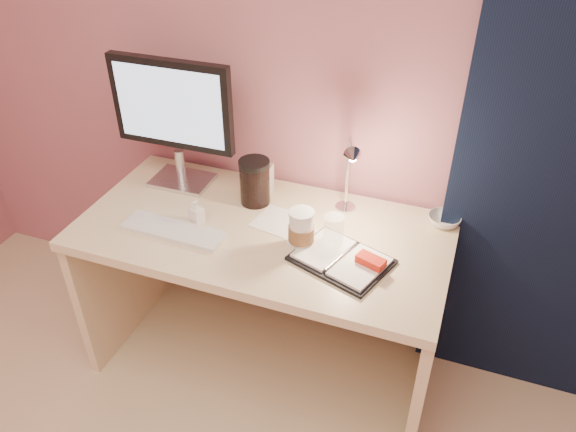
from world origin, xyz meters
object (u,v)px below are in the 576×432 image
(desk, at_px, (271,263))
(bowl, at_px, (444,220))
(desk_lamp, at_px, (335,171))
(coffee_cup, at_px, (301,230))
(clear_cup, at_px, (334,231))
(dark_jar, at_px, (255,184))
(planner, at_px, (344,259))
(lotion_bottle, at_px, (197,212))
(keyboard, at_px, (174,230))
(monitor, at_px, (174,112))
(product_box, at_px, (261,180))

(desk, xyz_separation_m, bowl, (0.64, 0.19, 0.25))
(bowl, distance_m, desk_lamp, 0.47)
(coffee_cup, xyz_separation_m, clear_cup, (0.11, 0.04, -0.01))
(desk, height_order, dark_jar, dark_jar)
(planner, relative_size, coffee_cup, 2.51)
(lotion_bottle, bearing_deg, bowl, 19.54)
(bowl, bearing_deg, keyboard, -156.92)
(dark_jar, relative_size, desk_lamp, 0.49)
(monitor, bearing_deg, keyboard, -66.83)
(monitor, relative_size, coffee_cup, 3.58)
(dark_jar, height_order, desk_lamp, desk_lamp)
(desk, bearing_deg, lotion_bottle, -153.42)
(coffee_cup, bearing_deg, product_box, 134.77)
(product_box, bearing_deg, planner, -37.40)
(coffee_cup, bearing_deg, lotion_bottle, 179.92)
(monitor, height_order, coffee_cup, monitor)
(coffee_cup, xyz_separation_m, product_box, (-0.27, 0.27, -0.00))
(monitor, xyz_separation_m, clear_cup, (0.73, -0.20, -0.26))
(bowl, bearing_deg, product_box, -176.43)
(coffee_cup, xyz_separation_m, dark_jar, (-0.27, 0.21, 0.01))
(planner, xyz_separation_m, bowl, (0.30, 0.35, 0.01))
(bowl, bearing_deg, lotion_bottle, -160.46)
(monitor, bearing_deg, clear_cup, -16.01)
(monitor, bearing_deg, desk_lamp, -3.88)
(keyboard, bearing_deg, desk, 36.29)
(monitor, height_order, planner, monitor)
(coffee_cup, bearing_deg, bowl, 34.02)
(planner, distance_m, product_box, 0.53)
(desk, height_order, planner, planner)
(dark_jar, bearing_deg, desk_lamp, -1.04)
(lotion_bottle, xyz_separation_m, dark_jar, (0.15, 0.21, 0.03))
(desk, height_order, desk_lamp, desk_lamp)
(clear_cup, height_order, dark_jar, dark_jar)
(keyboard, bearing_deg, dark_jar, 56.58)
(planner, relative_size, clear_cup, 2.99)
(desk, relative_size, dark_jar, 8.33)
(monitor, height_order, keyboard, monitor)
(planner, distance_m, clear_cup, 0.11)
(product_box, bearing_deg, dark_jar, -93.11)
(keyboard, height_order, dark_jar, dark_jar)
(monitor, distance_m, dark_jar, 0.43)
(keyboard, xyz_separation_m, product_box, (0.21, 0.35, 0.06))
(desk, bearing_deg, product_box, 123.30)
(desk, distance_m, coffee_cup, 0.36)
(planner, distance_m, bowl, 0.46)
(coffee_cup, height_order, product_box, coffee_cup)
(desk, relative_size, product_box, 10.40)
(desk, bearing_deg, clear_cup, -16.21)
(keyboard, height_order, bowl, bowl)
(monitor, distance_m, lotion_bottle, 0.42)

